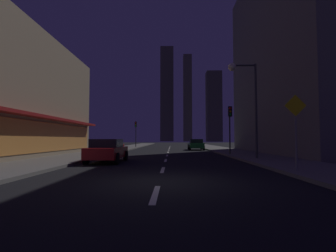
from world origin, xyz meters
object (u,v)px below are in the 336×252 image
at_px(car_parked_far, 196,144).
at_px(traffic_light_far_left, 136,128).
at_px(fire_hydrant_far_left, 123,147).
at_px(traffic_light_near_right, 230,119).
at_px(street_lamp_right, 244,87).
at_px(pedestrian_crossing_sign, 296,125).
at_px(car_parked_near, 107,150).

distance_m(car_parked_far, traffic_light_far_left, 11.97).
bearing_deg(traffic_light_far_left, fire_hydrant_far_left, -92.75).
relative_size(traffic_light_near_right, street_lamp_right, 0.64).
distance_m(car_parked_far, traffic_light_near_right, 11.97).
xyz_separation_m(traffic_light_near_right, pedestrian_crossing_sign, (0.10, -11.41, -1.18)).
bearing_deg(car_parked_near, fire_hydrant_far_left, 97.75).
distance_m(car_parked_far, street_lamp_right, 16.94).
xyz_separation_m(traffic_light_near_right, traffic_light_far_left, (-11.00, 18.94, 0.00)).
xyz_separation_m(fire_hydrant_far_left, traffic_light_far_left, (0.40, 8.32, 2.74)).
xyz_separation_m(car_parked_far, street_lamp_right, (1.78, -16.29, 4.33)).
relative_size(car_parked_near, car_parked_far, 1.00).
bearing_deg(fire_hydrant_far_left, traffic_light_far_left, 87.25).
height_order(fire_hydrant_far_left, pedestrian_crossing_sign, pedestrian_crossing_sign).
bearing_deg(car_parked_far, fire_hydrant_far_left, -174.31).
bearing_deg(street_lamp_right, car_parked_near, -170.13).
bearing_deg(pedestrian_crossing_sign, street_lamp_right, 91.89).
relative_size(car_parked_far, pedestrian_crossing_sign, 1.34).
bearing_deg(traffic_light_far_left, traffic_light_near_right, -59.85).
relative_size(car_parked_near, traffic_light_far_left, 1.01).
bearing_deg(traffic_light_far_left, pedestrian_crossing_sign, -69.91).
relative_size(car_parked_far, street_lamp_right, 0.64).
distance_m(car_parked_near, pedestrian_crossing_sign, 10.61).
bearing_deg(traffic_light_near_right, car_parked_near, -145.38).
relative_size(traffic_light_near_right, pedestrian_crossing_sign, 1.33).
distance_m(fire_hydrant_far_left, street_lamp_right, 19.59).
relative_size(car_parked_far, traffic_light_far_left, 1.01).
distance_m(car_parked_far, pedestrian_crossing_sign, 23.09).
bearing_deg(car_parked_near, street_lamp_right, 9.87).
xyz_separation_m(car_parked_near, fire_hydrant_far_left, (-2.30, 16.90, -0.29)).
distance_m(street_lamp_right, pedestrian_crossing_sign, 7.35).
height_order(street_lamp_right, pedestrian_crossing_sign, street_lamp_right).
height_order(fire_hydrant_far_left, traffic_light_near_right, traffic_light_near_right).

